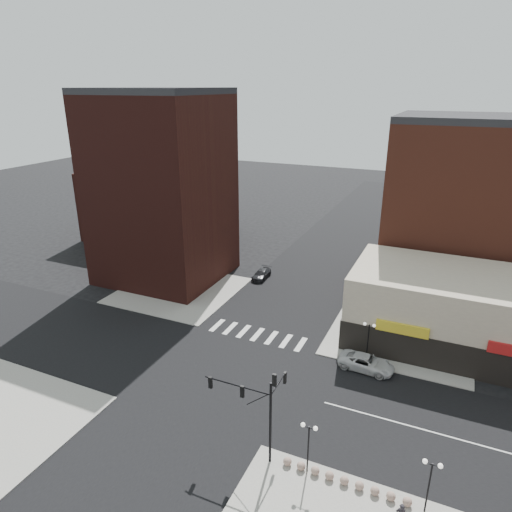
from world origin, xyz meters
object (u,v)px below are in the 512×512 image
at_px(street_lamp_ne, 369,332).
at_px(traffic_signal, 260,400).
at_px(street_lamp_se_b, 431,474).
at_px(dark_sedan_north, 262,274).
at_px(white_suv, 366,363).
at_px(street_lamp_se_a, 309,436).

bearing_deg(street_lamp_ne, traffic_signal, -106.75).
height_order(street_lamp_se_b, dark_sedan_north, street_lamp_se_b).
bearing_deg(dark_sedan_north, street_lamp_ne, -41.02).
xyz_separation_m(street_lamp_se_b, street_lamp_ne, (-7.00, 16.00, 0.00)).
height_order(street_lamp_ne, white_suv, street_lamp_ne).
bearing_deg(white_suv, traffic_signal, 163.98).
xyz_separation_m(street_lamp_ne, white_suv, (0.28, -1.50, -2.55)).
distance_m(traffic_signal, white_suv, 15.77).
bearing_deg(dark_sedan_north, white_suv, -43.29).
bearing_deg(street_lamp_ne, street_lamp_se_b, -66.37).
relative_size(traffic_signal, street_lamp_se_b, 1.87).
height_order(traffic_signal, street_lamp_ne, traffic_signal).
xyz_separation_m(street_lamp_se_b, dark_sedan_north, (-24.99, 30.92, -2.66)).
relative_size(traffic_signal, street_lamp_ne, 1.87).
bearing_deg(street_lamp_se_b, street_lamp_se_a, 180.00).
xyz_separation_m(traffic_signal, white_suv, (5.05, 14.33, -4.22)).
height_order(street_lamp_se_b, white_suv, street_lamp_se_b).
height_order(street_lamp_se_a, street_lamp_se_b, same).
relative_size(street_lamp_se_a, street_lamp_ne, 1.00).
bearing_deg(street_lamp_se_a, traffic_signal, 177.43).
bearing_deg(street_lamp_se_b, dark_sedan_north, 128.94).
distance_m(street_lamp_se_b, white_suv, 16.18).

